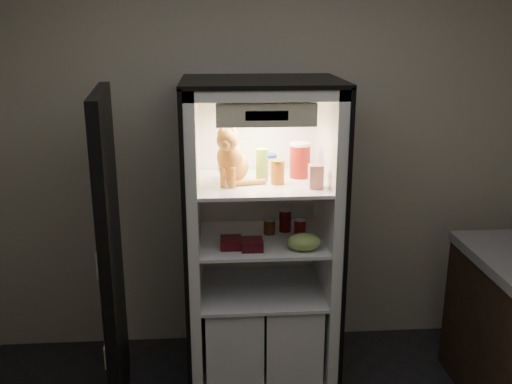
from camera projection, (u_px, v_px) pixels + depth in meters
The scene contains 16 objects.
room_shell at pixel (293, 191), 1.95m from camera, with size 3.60×3.60×3.60m.
refrigerator at pixel (261, 257), 3.51m from camera, with size 0.90×0.72×1.88m.
fridge_door at pixel (112, 263), 3.12m from camera, with size 0.16×0.87×1.85m.
tabby_cat at pixel (232, 160), 3.24m from camera, with size 0.30×0.35×0.36m.
parmesan_shaker at pixel (262, 165), 3.30m from camera, with size 0.07×0.07×0.19m.
mayo_tub at pixel (269, 164), 3.44m from camera, with size 0.09×0.09×0.13m.
salsa_jar at pixel (278, 172), 3.24m from camera, with size 0.08×0.08×0.14m.
pepper_jar at pixel (300, 160), 3.37m from camera, with size 0.12×0.12×0.21m.
cream_carton at pixel (316, 176), 3.16m from camera, with size 0.08×0.08×0.13m, color silver.
soda_can_a at pixel (285, 220), 3.50m from camera, with size 0.07×0.07×0.14m.
soda_can_b at pixel (299, 229), 3.39m from camera, with size 0.06×0.06×0.11m.
soda_can_c at pixel (300, 229), 3.38m from camera, with size 0.06×0.06×0.12m.
condiment_jar at pixel (269, 226), 3.46m from camera, with size 0.07×0.07×0.10m.
grape_bag at pixel (304, 242), 3.21m from camera, with size 0.19×0.14×0.10m, color #7EA84E.
berry_box_left at pixel (231, 243), 3.25m from camera, with size 0.12×0.12×0.06m, color #4D0C13.
berry_box_right at pixel (252, 244), 3.22m from camera, with size 0.12×0.12×0.06m, color #4D0C13.
Camera 1 is at (-0.26, -1.85, 2.17)m, focal length 40.00 mm.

